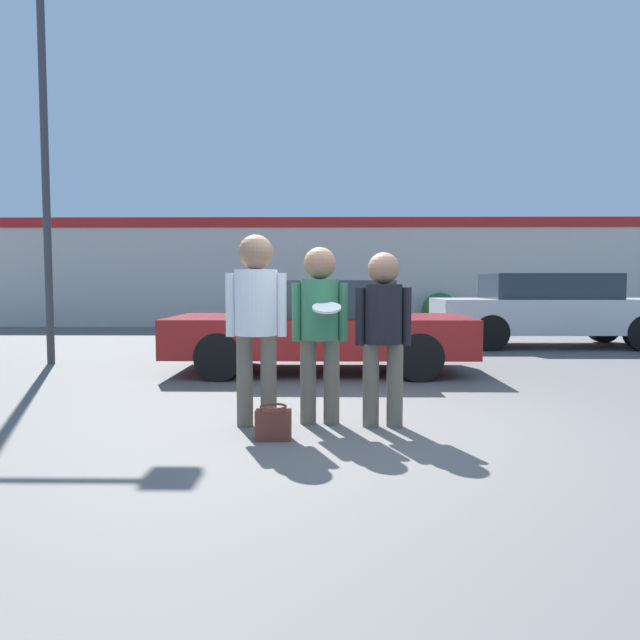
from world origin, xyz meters
name	(u,v)px	position (x,y,z in m)	size (l,w,h in m)	color
ground_plane	(351,428)	(0.00, 0.00, 0.00)	(56.00, 56.00, 0.00)	#5B5956
storefront_building	(335,272)	(0.00, 12.01, 1.67)	(24.00, 0.22, 3.28)	beige
person_left	(256,311)	(-0.87, 0.05, 1.07)	(0.56, 0.39, 1.76)	#665B4C
person_middle_with_frisbee	(320,319)	(-0.29, 0.15, 0.98)	(0.52, 0.55, 1.66)	#665B4C
person_right	(383,325)	(0.29, 0.04, 0.94)	(0.51, 0.34, 1.60)	#665B4C
parked_car_near	(318,325)	(-0.36, 3.33, 0.70)	(4.36, 1.89, 1.36)	maroon
parked_car_far	(550,309)	(4.44, 6.82, 0.78)	(4.79, 1.83, 1.52)	silver
street_lamp	(59,108)	(-4.51, 4.09, 4.12)	(1.58, 0.35, 6.78)	#38383D
shrub	(440,311)	(3.03, 11.29, 0.53)	(1.05, 1.05, 1.05)	#285B2D
handbag	(273,423)	(-0.68, -0.41, 0.14)	(0.30, 0.23, 0.29)	brown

